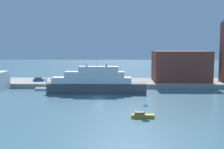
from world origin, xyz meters
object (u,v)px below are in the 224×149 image
Objects in this scene: mooring_bollard at (113,83)px; harbor_building at (181,66)px; large_yacht at (95,83)px; parked_car at (39,80)px; small_motorboat at (143,113)px; person_figure at (46,80)px; work_barge at (44,89)px.

harbor_building is at bearing 19.59° from mooring_bollard.
large_yacht is at bearing -147.72° from harbor_building.
harbor_building is 4.98× the size of parked_car.
large_yacht is 36.14× the size of mooring_bollard.
small_motorboat is 51.00m from harbor_building.
mooring_bollard is (-24.53, -8.73, -5.00)m from harbor_building.
person_figure is (-18.12, 12.35, -0.91)m from large_yacht.
harbor_building is at bearing 2.82° from parked_car.
parked_car is at bearing -177.18° from harbor_building.
small_motorboat is 56.18m from parked_car.
large_yacht reaches higher than work_barge.
person_figure is at bearing -45.83° from parked_car.
person_figure is 23.35m from mooring_bollard.
small_motorboat is 0.79× the size of work_barge.
large_yacht is 35.25m from harbor_building.
harbor_building reaches higher than small_motorboat.
harbor_building reaches higher than mooring_bollard.
harbor_building is 51.77m from parked_car.
small_motorboat is at bearing -67.50° from large_yacht.
small_motorboat reaches higher than work_barge.
mooring_bollard is (26.96, -6.19, -0.16)m from parked_car.
work_barge is 7.55m from person_figure.
small_motorboat is 5.59× the size of mooring_bollard.
small_motorboat is 50.88m from person_figure.
work_barge is at bearing 163.11° from large_yacht.
work_barge is (-28.86, 33.86, -0.54)m from small_motorboat.
large_yacht reaches higher than parked_car.
work_barge is 12.19m from parked_car.
mooring_bollard is (23.23, -2.35, -0.39)m from person_figure.
parked_car is at bearing 167.06° from mooring_bollard.
work_barge is 1.47× the size of parked_car.
large_yacht is at bearing -16.89° from work_barge.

